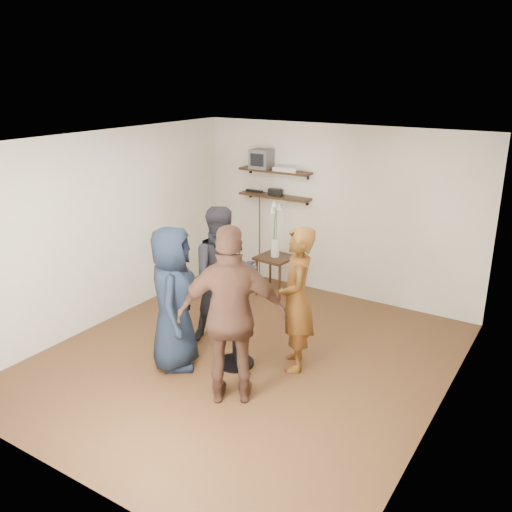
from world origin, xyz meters
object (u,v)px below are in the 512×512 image
(crt_monitor, at_px, (262,159))
(dvd_deck, at_px, (288,169))
(person_navy, at_px, (173,298))
(person_plaid, at_px, (297,300))
(person_dark, at_px, (224,275))
(person_brown, at_px, (232,316))
(drinks_table, at_px, (235,313))
(radio, at_px, (275,192))
(side_table, at_px, (275,263))

(crt_monitor, xyz_separation_m, dvd_deck, (0.46, 0.00, -0.12))
(crt_monitor, xyz_separation_m, person_navy, (0.62, -2.92, -1.17))
(crt_monitor, height_order, person_plaid, crt_monitor)
(dvd_deck, distance_m, person_navy, 3.11)
(person_dark, bearing_deg, dvd_deck, 50.88)
(dvd_deck, distance_m, person_brown, 3.46)
(dvd_deck, relative_size, person_dark, 0.23)
(drinks_table, xyz_separation_m, person_plaid, (0.62, 0.34, 0.18))
(dvd_deck, distance_m, radio, 0.44)
(crt_monitor, distance_m, drinks_table, 3.12)
(drinks_table, xyz_separation_m, person_navy, (-0.59, -0.38, 0.18))
(person_brown, bearing_deg, person_dark, -83.22)
(drinks_table, distance_m, person_navy, 0.73)
(dvd_deck, xyz_separation_m, person_brown, (1.13, -3.14, -0.94))
(person_dark, distance_m, person_navy, 0.88)
(person_plaid, bearing_deg, person_dark, -126.69)
(person_navy, bearing_deg, person_dark, -38.35)
(person_navy, bearing_deg, dvd_deck, -29.54)
(dvd_deck, xyz_separation_m, person_plaid, (1.36, -2.19, -1.05))
(side_table, bearing_deg, crt_monitor, 140.32)
(person_plaid, distance_m, person_dark, 1.13)
(drinks_table, xyz_separation_m, person_dark, (-0.51, 0.49, 0.21))
(dvd_deck, height_order, person_brown, dvd_deck)
(crt_monitor, relative_size, drinks_table, 0.31)
(crt_monitor, bearing_deg, person_dark, -71.04)
(person_plaid, bearing_deg, person_brown, -43.47)
(radio, distance_m, side_table, 1.11)
(side_table, xyz_separation_m, drinks_table, (0.71, -2.13, 0.15))
(dvd_deck, xyz_separation_m, side_table, (0.03, -0.41, -1.38))
(crt_monitor, bearing_deg, person_plaid, -50.25)
(drinks_table, bearing_deg, person_dark, 135.89)
(radio, xyz_separation_m, drinks_table, (0.96, -2.54, -0.85))
(person_brown, bearing_deg, side_table, -100.49)
(side_table, bearing_deg, person_plaid, -53.29)
(radio, height_order, side_table, radio)
(side_table, relative_size, person_plaid, 0.36)
(drinks_table, relative_size, person_brown, 0.54)
(person_dark, distance_m, person_brown, 1.40)
(drinks_table, distance_m, person_brown, 0.76)
(drinks_table, bearing_deg, person_brown, -57.67)
(person_dark, xyz_separation_m, person_brown, (0.88, -1.09, 0.08))
(dvd_deck, relative_size, person_brown, 0.21)
(crt_monitor, xyz_separation_m, drinks_table, (1.21, -2.54, -1.35))
(crt_monitor, height_order, radio, crt_monitor)
(radio, bearing_deg, person_dark, -77.39)
(crt_monitor, distance_m, radio, 0.56)
(drinks_table, bearing_deg, person_navy, -147.40)
(dvd_deck, xyz_separation_m, person_navy, (0.16, -2.92, -1.05))
(crt_monitor, relative_size, person_dark, 0.18)
(dvd_deck, distance_m, person_dark, 2.30)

